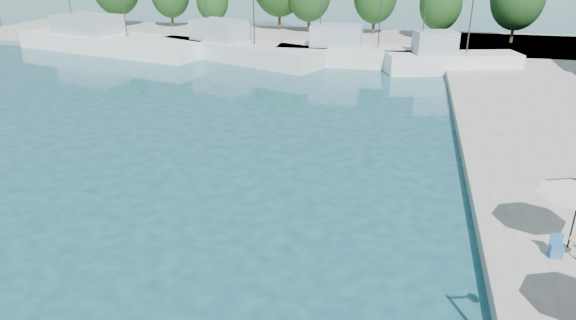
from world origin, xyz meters
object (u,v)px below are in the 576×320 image
(trawler_01, at_px, (108,41))
(trawler_04, at_px, (449,61))
(trawler_02, at_px, (237,49))
(trawler_03, at_px, (356,54))

(trawler_01, bearing_deg, trawler_04, 9.38)
(trawler_02, xyz_separation_m, trawler_04, (21.00, -1.27, 0.00))
(trawler_03, relative_size, trawler_04, 1.31)
(trawler_04, bearing_deg, trawler_01, 159.78)
(trawler_01, relative_size, trawler_03, 1.44)
(trawler_03, bearing_deg, trawler_01, 176.74)
(trawler_02, bearing_deg, trawler_04, 18.73)
(trawler_01, relative_size, trawler_04, 1.88)
(trawler_01, bearing_deg, trawler_03, 11.29)
(trawler_03, xyz_separation_m, trawler_04, (8.71, -1.49, 0.00))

